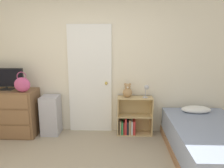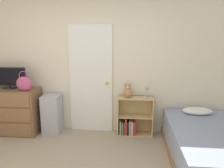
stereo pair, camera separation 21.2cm
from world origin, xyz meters
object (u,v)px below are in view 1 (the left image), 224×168
handbag (22,84)px  bookshelf (132,120)px  dresser (9,113)px  storage_bin (51,115)px  tv (6,78)px  desk_lamp (146,89)px  teddy_bear (128,91)px  bed (210,143)px

handbag → bookshelf: handbag is taller
dresser → storage_bin: bearing=5.4°
storage_bin → bookshelf: bearing=1.8°
tv → storage_bin: bearing=3.8°
handbag → desk_lamp: handbag is taller
handbag → storage_bin: size_ratio=0.49×
bookshelf → teddy_bear: bearing=-176.3°
dresser → desk_lamp: size_ratio=4.26×
handbag → bookshelf: size_ratio=0.50×
dresser → teddy_bear: bearing=3.0°
desk_lamp → bed: size_ratio=0.12×
bookshelf → desk_lamp: size_ratio=3.00×
tv → handbag: size_ratio=1.82×
tv → desk_lamp: 2.52m
teddy_bear → desk_lamp: 0.34m
storage_bin → bookshelf: storage_bin is taller
handbag → bookshelf: (1.91, 0.26, -0.71)m
handbag → teddy_bear: 1.84m
desk_lamp → bed: desk_lamp is taller
handbag → desk_lamp: bearing=5.7°
storage_bin → teddy_bear: bearing=1.7°
desk_lamp → storage_bin: bearing=-179.8°
tv → bookshelf: 2.41m
storage_bin → bed: storage_bin is taller
storage_bin → bed: (2.62, -0.79, -0.12)m
storage_bin → bookshelf: 1.51m
bookshelf → desk_lamp: (0.24, -0.04, 0.60)m
dresser → bed: (3.37, -0.71, -0.18)m
handbag → teddy_bear: bearing=7.8°
bookshelf → bed: size_ratio=0.37×
dresser → bookshelf: dresser is taller
bed → dresser: bearing=168.0°
bookshelf → handbag: bearing=-172.4°
tv → bed: size_ratio=0.33×
dresser → handbag: (0.35, -0.14, 0.56)m
dresser → storage_bin: (0.75, 0.07, -0.06)m
tv → storage_bin: 1.03m
tv → bed: bearing=-12.2°
bookshelf → bed: 1.39m
bookshelf → teddy_bear: (-0.09, -0.01, 0.55)m
dresser → teddy_bear: (2.17, 0.11, 0.40)m
handbag → bookshelf: bearing=7.6°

